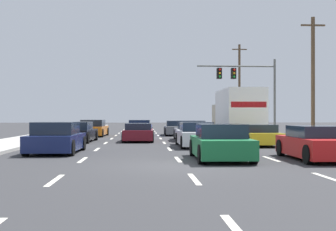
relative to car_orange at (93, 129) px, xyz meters
name	(u,v)px	position (x,y,z in m)	size (l,w,h in m)	color
ground_plane	(157,134)	(5.06, 4.37, -0.59)	(140.00, 140.00, 0.00)	#333335
sidewalk_right	(268,135)	(13.57, -0.63, -0.52)	(3.11, 80.00, 0.14)	#B2AFA8
sidewalk_left	(46,136)	(-3.44, -0.63, -0.52)	(3.11, 80.00, 0.14)	#B2AFA8
lane_markings	(159,137)	(5.06, -1.22, -0.58)	(6.94, 57.00, 0.01)	silver
car_orange	(93,129)	(0.00, 0.00, 0.00)	(2.09, 4.57, 1.28)	orange
car_black	(78,133)	(-0.10, -7.61, -0.03)	(2.04, 4.61, 1.22)	black
car_navy	(56,139)	(0.16, -15.66, 0.02)	(2.04, 4.09, 1.31)	#141E4C
car_blue	(140,128)	(3.60, 0.96, 0.00)	(2.11, 4.54, 1.26)	#1E389E
car_maroon	(139,133)	(3.57, -6.97, -0.05)	(1.97, 4.54, 1.12)	maroon
car_gray	(176,129)	(6.56, 1.62, -0.04)	(2.02, 4.72, 1.19)	slate
car_silver	(190,131)	(6.88, -6.06, 0.00)	(2.12, 4.68, 1.28)	#B7BABF
car_white	(196,135)	(6.52, -12.07, -0.01)	(1.87, 4.63, 1.26)	white
car_green	(220,143)	(6.58, -18.88, 0.00)	(1.99, 4.17, 1.28)	#196B38
box_truck	(237,111)	(10.39, -3.82, 1.34)	(2.80, 8.28, 3.36)	white
car_yellow	(257,135)	(9.92, -11.24, -0.06)	(1.84, 4.49, 1.12)	yellow
car_red	(317,144)	(10.03, -19.10, -0.01)	(2.05, 4.29, 1.21)	red
traffic_signal_mast	(243,79)	(12.70, 4.37, 4.25)	(7.07, 0.69, 6.65)	#595B56
utility_pole_mid	(313,75)	(16.31, -2.73, 3.97)	(1.80, 0.28, 8.84)	brown
utility_pole_far	(239,86)	(15.58, 18.70, 4.70)	(1.80, 0.28, 10.29)	brown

